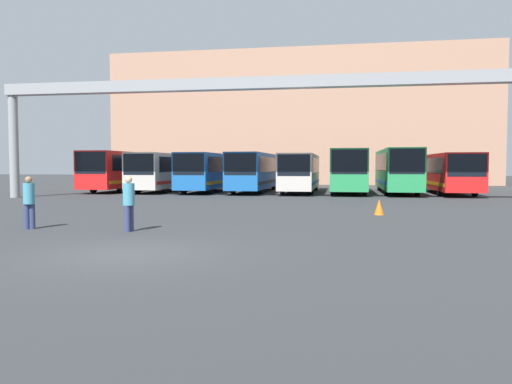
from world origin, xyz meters
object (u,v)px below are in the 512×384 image
Objects in this scene: bus_slot_0 at (125,169)px; bus_slot_2 at (208,170)px; traffic_cone at (379,207)px; bus_slot_4 at (301,171)px; bus_slot_1 at (166,170)px; bus_slot_7 at (448,171)px; bus_slot_5 at (348,169)px; bus_slot_3 at (255,170)px; pedestrian_mid_left at (29,201)px; bus_slot_6 at (397,168)px; pedestrian_near_left at (129,202)px.

bus_slot_2 is (7.40, -0.67, -0.09)m from bus_slot_0.
bus_slot_2 is 15.43× the size of traffic_cone.
bus_slot_0 is 14.80m from bus_slot_4.
bus_slot_1 is at bearing 132.25° from traffic_cone.
bus_slot_1 is 16.89× the size of traffic_cone.
bus_slot_1 is 0.97× the size of bus_slot_7.
bus_slot_7 is at bearing 6.57° from bus_slot_5.
bus_slot_3 is 6.90× the size of pedestrian_mid_left.
bus_slot_2 is at bearing 179.16° from bus_slot_5.
bus_slot_3 reaches higher than bus_slot_7.
bus_slot_0 is 18.52m from bus_slot_5.
bus_slot_7 is at bearing -157.75° from pedestrian_mid_left.
traffic_cone is (15.89, -17.49, -1.43)m from bus_slot_1.
bus_slot_0 is 7.43m from bus_slot_2.
pedestrian_mid_left is (4.09, -24.36, -0.84)m from bus_slot_1.
bus_slot_5 reaches higher than traffic_cone.
bus_slot_1 is at bearing -177.26° from bus_slot_3.
bus_slot_6 reaches higher than bus_slot_7.
bus_slot_5 is 26.03m from pedestrian_mid_left.
bus_slot_7 is 30.53m from pedestrian_mid_left.
bus_slot_7 is 6.64× the size of pedestrian_near_left.
bus_slot_4 is at bearing 7.29° from pedestrian_near_left.
bus_slot_5 is at bearing -145.66° from pedestrian_mid_left.
bus_slot_2 reaches higher than bus_slot_4.
bus_slot_3 reaches higher than bus_slot_1.
bus_slot_3 is 7.47m from bus_slot_5.
bus_slot_1 is at bearing -2.77° from bus_slot_0.
bus_slot_6 is 3.71m from bus_slot_7.
bus_slot_0 is 1.00× the size of bus_slot_7.
bus_slot_1 is (3.70, -0.18, -0.09)m from bus_slot_0.
bus_slot_6 is at bearing -8.38° from pedestrian_near_left.
pedestrian_near_left is at bearing -65.29° from bus_slot_0.
bus_slot_6 is (11.10, -0.03, 0.14)m from bus_slot_3.
bus_slot_5 is (7.40, -1.01, 0.11)m from bus_slot_3.
bus_slot_5 is 5.68× the size of pedestrian_near_left.
bus_slot_7 reaches higher than pedestrian_near_left.
bus_slot_3 is at bearing 15.87° from pedestrian_near_left.
bus_slot_2 is 7.43m from bus_slot_4.
bus_slot_0 is at bearing 177.42° from bus_slot_5.
bus_slot_4 is 18.33m from traffic_cone.
bus_slot_3 is 17.95× the size of traffic_cone.
bus_slot_3 is (11.10, 0.17, -0.08)m from bus_slot_0.
pedestrian_near_left is at bearing -113.76° from bus_slot_6.
bus_slot_5 is (3.70, -0.80, 0.17)m from bus_slot_4.
bus_slot_0 is at bearing 174.82° from bus_slot_2.
bus_slot_1 is at bearing 32.70° from pedestrian_near_left.
bus_slot_5 is 14.95× the size of traffic_cone.
bus_slot_5 reaches higher than bus_slot_4.
pedestrian_mid_left is (0.39, -23.87, -0.84)m from bus_slot_2.
bus_slot_4 is 25.51m from pedestrian_mid_left.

